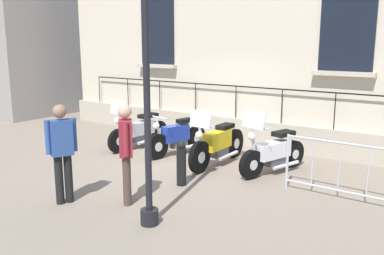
% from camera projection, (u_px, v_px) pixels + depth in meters
% --- Properties ---
extents(ground_plane, '(60.00, 60.00, 0.00)m').
position_uv_depth(ground_plane, '(192.00, 161.00, 9.84)').
color(ground_plane, gray).
extents(building_facade, '(0.82, 12.60, 6.85)m').
position_uv_depth(building_facade, '(245.00, 20.00, 11.16)').
color(building_facade, beige).
rests_on(building_facade, ground_plane).
extents(motorcycle_silver, '(2.07, 0.65, 1.34)m').
position_uv_depth(motorcycle_silver, '(139.00, 131.00, 10.98)').
color(motorcycle_silver, black).
rests_on(motorcycle_silver, ground_plane).
extents(motorcycle_blue, '(1.89, 0.65, 1.01)m').
position_uv_depth(motorcycle_blue, '(177.00, 138.00, 10.30)').
color(motorcycle_blue, black).
rests_on(motorcycle_blue, ground_plane).
extents(motorcycle_yellow, '(2.21, 0.61, 1.34)m').
position_uv_depth(motorcycle_yellow, '(218.00, 145.00, 9.41)').
color(motorcycle_yellow, black).
rests_on(motorcycle_yellow, ground_plane).
extents(motorcycle_white, '(1.90, 0.89, 1.40)m').
position_uv_depth(motorcycle_white, '(273.00, 153.00, 8.84)').
color(motorcycle_white, black).
rests_on(motorcycle_white, ground_plane).
extents(lamppost, '(0.29, 0.29, 4.41)m').
position_uv_depth(lamppost, '(146.00, 75.00, 5.96)').
color(lamppost, black).
rests_on(lamppost, ground_plane).
extents(crowd_barrier, '(0.11, 2.48, 1.05)m').
position_uv_depth(crowd_barrier, '(353.00, 170.00, 7.22)').
color(crowd_barrier, '#B7B7BF').
rests_on(crowd_barrier, ground_plane).
extents(bollard, '(0.19, 0.19, 0.88)m').
position_uv_depth(bollard, '(181.00, 163.00, 8.08)').
color(bollard, black).
rests_on(bollard, ground_plane).
extents(pedestrian_standing, '(0.49, 0.35, 1.73)m').
position_uv_depth(pedestrian_standing, '(62.00, 148.00, 7.08)').
color(pedestrian_standing, black).
rests_on(pedestrian_standing, ground_plane).
extents(pedestrian_walking, '(0.41, 0.41, 1.73)m').
position_uv_depth(pedestrian_walking, '(126.00, 148.00, 7.05)').
color(pedestrian_walking, '#47382D').
rests_on(pedestrian_walking, ground_plane).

